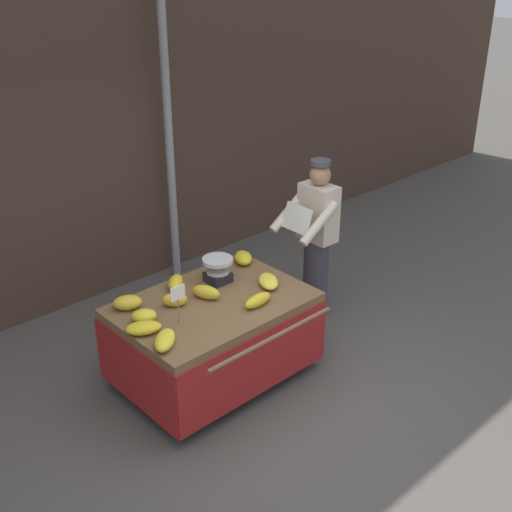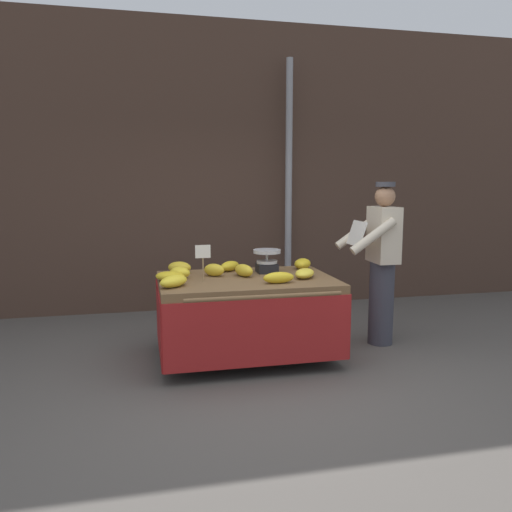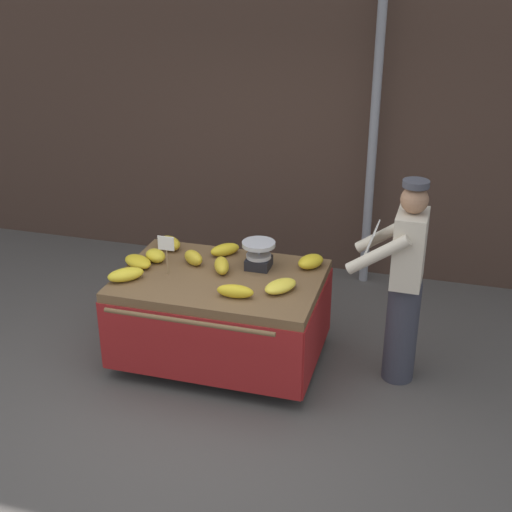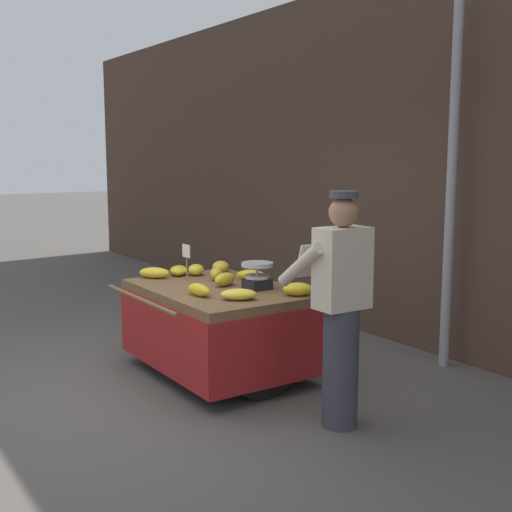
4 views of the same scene
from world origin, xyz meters
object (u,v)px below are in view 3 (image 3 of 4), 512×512
object	(u,v)px
banana_cart	(221,299)
banana_bunch_4	(222,265)
banana_bunch_3	(126,275)
price_sign	(166,247)
street_pole	(374,128)
banana_bunch_8	(193,258)
banana_bunch_0	(169,243)
banana_bunch_5	(235,291)
banana_bunch_1	(311,261)
banana_bunch_2	(155,256)
vendor_person	(404,283)
banana_bunch_9	(280,286)
weighing_scale	(259,255)
banana_bunch_7	(225,250)
banana_bunch_6	(138,262)

from	to	relation	value
banana_cart	banana_bunch_4	bearing A→B (deg)	97.45
banana_bunch_3	price_sign	bearing A→B (deg)	34.62
street_pole	banana_bunch_8	xyz separation A→B (m)	(-1.26, -1.73, -0.79)
banana_cart	banana_bunch_0	world-z (taller)	banana_bunch_0
banana_bunch_0	banana_bunch_5	xyz separation A→B (m)	(0.84, -0.71, -0.01)
street_pole	banana_bunch_5	size ratio (longest dim) A/B	11.33
price_sign	banana_bunch_3	size ratio (longest dim) A/B	1.13
banana_bunch_5	banana_bunch_1	bearing A→B (deg)	56.76
banana_bunch_8	banana_bunch_3	bearing A→B (deg)	-133.73
banana_bunch_2	banana_bunch_5	world-z (taller)	banana_bunch_2
banana_bunch_3	banana_bunch_4	distance (m)	0.79
street_pole	banana_bunch_8	world-z (taller)	street_pole
banana_bunch_8	vendor_person	size ratio (longest dim) A/B	0.12
banana_bunch_2	banana_bunch_0	bearing A→B (deg)	86.68
banana_cart	banana_bunch_9	xyz separation A→B (m)	(0.54, -0.13, 0.26)
banana_bunch_1	vendor_person	distance (m)	0.82
banana_bunch_0	banana_bunch_3	distance (m)	0.68
weighing_scale	banana_bunch_7	xyz separation A→B (m)	(-0.35, 0.17, -0.07)
weighing_scale	banana_bunch_5	size ratio (longest dim) A/B	0.96
street_pole	price_sign	size ratio (longest dim) A/B	9.72
banana_bunch_7	vendor_person	bearing A→B (deg)	-9.69
banana_bunch_1	banana_bunch_4	xyz separation A→B (m)	(-0.69, -0.29, 0.00)
street_pole	banana_cart	world-z (taller)	street_pole
banana_bunch_8	banana_bunch_5	bearing A→B (deg)	-42.32
banana_bunch_2	banana_bunch_8	xyz separation A→B (m)	(0.33, 0.04, 0.01)
banana_bunch_2	banana_bunch_4	distance (m)	0.62
street_pole	vendor_person	xyz separation A→B (m)	(0.51, -1.74, -0.78)
banana_bunch_1	banana_bunch_6	distance (m)	1.46
banana_bunch_0	banana_bunch_1	world-z (taller)	banana_bunch_0
price_sign	banana_bunch_8	xyz separation A→B (m)	(0.14, 0.24, -0.19)
banana_bunch_6	banana_bunch_9	bearing A→B (deg)	-4.94
banana_cart	banana_bunch_3	world-z (taller)	banana_bunch_3
banana_bunch_2	banana_bunch_7	xyz separation A→B (m)	(0.53, 0.29, -0.00)
weighing_scale	banana_bunch_9	size ratio (longest dim) A/B	0.94
price_sign	banana_bunch_0	distance (m)	0.55
weighing_scale	banana_bunch_1	world-z (taller)	weighing_scale
street_pole	banana_bunch_0	distance (m)	2.31
banana_bunch_5	banana_bunch_9	world-z (taller)	banana_bunch_5
price_sign	banana_bunch_8	world-z (taller)	price_sign
price_sign	banana_bunch_7	xyz separation A→B (m)	(0.33, 0.50, -0.20)
banana_bunch_7	banana_bunch_9	xyz separation A→B (m)	(0.64, -0.54, -0.01)
banana_bunch_1	banana_bunch_7	xyz separation A→B (m)	(-0.77, 0.04, -0.00)
banana_bunch_3	banana_bunch_8	world-z (taller)	banana_bunch_8
street_pole	banana_bunch_4	distance (m)	2.20
weighing_scale	banana_bunch_4	xyz separation A→B (m)	(-0.27, -0.17, -0.06)
price_sign	banana_bunch_8	size ratio (longest dim) A/B	1.60
vendor_person	price_sign	bearing A→B (deg)	-173.08
banana_bunch_4	banana_bunch_7	bearing A→B (deg)	103.63
weighing_scale	price_sign	bearing A→B (deg)	-154.33
street_pole	banana_bunch_0	xyz separation A→B (m)	(-1.58, -1.50, -0.79)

